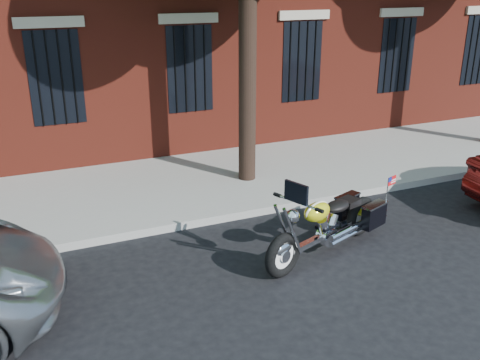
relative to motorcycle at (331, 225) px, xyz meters
name	(u,v)px	position (x,y,z in m)	size (l,w,h in m)	color
ground	(291,246)	(-0.48, 0.42, -0.48)	(120.00, 120.00, 0.00)	black
curb	(256,211)	(-0.48, 1.80, -0.41)	(40.00, 0.16, 0.15)	gray
sidewalk	(219,179)	(-0.48, 3.68, -0.41)	(40.00, 3.60, 0.15)	gray
motorcycle	(331,225)	(0.00, 0.00, 0.00)	(2.79, 1.40, 1.43)	black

